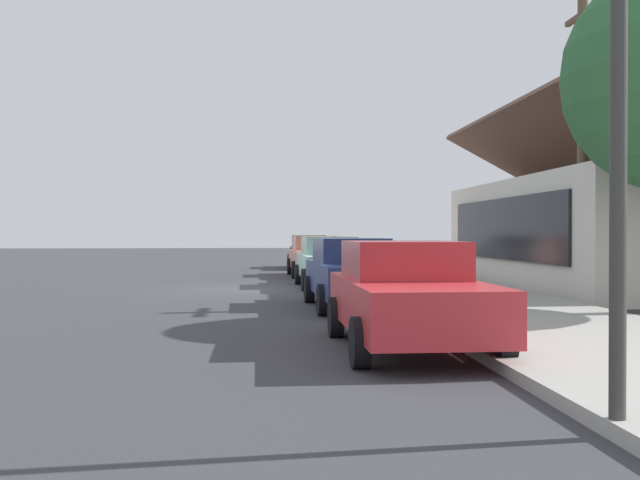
{
  "coord_description": "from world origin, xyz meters",
  "views": [
    {
      "loc": [
        22.1,
        0.65,
        1.72
      ],
      "look_at": [
        -1.89,
        2.52,
        1.48
      ],
      "focal_mm": 40.92,
      "sensor_mm": 36.0,
      "label": 1
    }
  ],
  "objects_px": {
    "car_seafoam": "(330,261)",
    "fire_hydrant_red": "(366,268)",
    "car_charcoal": "(309,251)",
    "utility_pole_wooden": "(582,140)",
    "car_cherry": "(407,294)",
    "car_navy": "(353,272)",
    "car_coral": "(315,255)",
    "traffic_light_main": "(494,17)"
  },
  "relations": [
    {
      "from": "traffic_light_main",
      "to": "car_navy",
      "type": "bearing_deg",
      "value": 179.18
    },
    {
      "from": "utility_pole_wooden",
      "to": "fire_hydrant_red",
      "type": "distance_m",
      "value": 9.83
    },
    {
      "from": "fire_hydrant_red",
      "to": "car_cherry",
      "type": "bearing_deg",
      "value": -5.65
    },
    {
      "from": "car_navy",
      "to": "fire_hydrant_red",
      "type": "xyz_separation_m",
      "value": [
        -8.48,
        1.51,
        -0.32
      ]
    },
    {
      "from": "car_seafoam",
      "to": "car_cherry",
      "type": "xyz_separation_m",
      "value": [
        12.3,
        0.03,
        0.0
      ]
    },
    {
      "from": "car_seafoam",
      "to": "traffic_light_main",
      "type": "relative_size",
      "value": 0.88
    },
    {
      "from": "car_seafoam",
      "to": "car_navy",
      "type": "bearing_deg",
      "value": -1.95
    },
    {
      "from": "utility_pole_wooden",
      "to": "car_seafoam",
      "type": "bearing_deg",
      "value": -138.58
    },
    {
      "from": "car_cherry",
      "to": "car_charcoal",
      "type": "bearing_deg",
      "value": 179.25
    },
    {
      "from": "car_charcoal",
      "to": "car_seafoam",
      "type": "distance_m",
      "value": 12.32
    },
    {
      "from": "car_navy",
      "to": "car_cherry",
      "type": "height_order",
      "value": "same"
    },
    {
      "from": "car_charcoal",
      "to": "utility_pole_wooden",
      "type": "xyz_separation_m",
      "value": [
        18.5,
        5.35,
        3.11
      ]
    },
    {
      "from": "car_charcoal",
      "to": "traffic_light_main",
      "type": "relative_size",
      "value": 0.91
    },
    {
      "from": "car_seafoam",
      "to": "fire_hydrant_red",
      "type": "height_order",
      "value": "car_seafoam"
    },
    {
      "from": "car_navy",
      "to": "car_cherry",
      "type": "relative_size",
      "value": 1.04
    },
    {
      "from": "car_charcoal",
      "to": "traffic_light_main",
      "type": "bearing_deg",
      "value": 1.61
    },
    {
      "from": "car_coral",
      "to": "traffic_light_main",
      "type": "height_order",
      "value": "traffic_light_main"
    },
    {
      "from": "car_coral",
      "to": "car_seafoam",
      "type": "xyz_separation_m",
      "value": [
        5.88,
        0.06,
        0.0
      ]
    },
    {
      "from": "car_charcoal",
      "to": "car_coral",
      "type": "distance_m",
      "value": 6.44
    },
    {
      "from": "car_coral",
      "to": "traffic_light_main",
      "type": "bearing_deg",
      "value": -2.02
    },
    {
      "from": "car_cherry",
      "to": "car_navy",
      "type": "bearing_deg",
      "value": -179.8
    },
    {
      "from": "utility_pole_wooden",
      "to": "car_coral",
      "type": "bearing_deg",
      "value": -155.44
    },
    {
      "from": "car_charcoal",
      "to": "car_seafoam",
      "type": "xyz_separation_m",
      "value": [
        12.32,
        -0.1,
        -0.0
      ]
    },
    {
      "from": "car_navy",
      "to": "fire_hydrant_red",
      "type": "distance_m",
      "value": 8.62
    },
    {
      "from": "car_coral",
      "to": "fire_hydrant_red",
      "type": "bearing_deg",
      "value": 20.27
    },
    {
      "from": "fire_hydrant_red",
      "to": "car_charcoal",
      "type": "bearing_deg",
      "value": -172.43
    },
    {
      "from": "car_cherry",
      "to": "utility_pole_wooden",
      "type": "relative_size",
      "value": 0.61
    },
    {
      "from": "car_seafoam",
      "to": "traffic_light_main",
      "type": "distance_m",
      "value": 17.27
    },
    {
      "from": "car_coral",
      "to": "utility_pole_wooden",
      "type": "xyz_separation_m",
      "value": [
        12.06,
        5.51,
        3.11
      ]
    },
    {
      "from": "car_seafoam",
      "to": "car_cherry",
      "type": "height_order",
      "value": "same"
    },
    {
      "from": "car_charcoal",
      "to": "car_cherry",
      "type": "height_order",
      "value": "same"
    },
    {
      "from": "car_seafoam",
      "to": "car_navy",
      "type": "height_order",
      "value": "same"
    },
    {
      "from": "car_coral",
      "to": "traffic_light_main",
      "type": "relative_size",
      "value": 0.86
    },
    {
      "from": "car_charcoal",
      "to": "fire_hydrant_red",
      "type": "distance_m",
      "value": 10.29
    },
    {
      "from": "fire_hydrant_red",
      "to": "utility_pole_wooden",
      "type": "bearing_deg",
      "value": 25.73
    },
    {
      "from": "car_charcoal",
      "to": "car_coral",
      "type": "height_order",
      "value": "same"
    },
    {
      "from": "car_navy",
      "to": "car_cherry",
      "type": "xyz_separation_m",
      "value": [
        5.94,
        0.08,
        0.0
      ]
    },
    {
      "from": "car_seafoam",
      "to": "car_navy",
      "type": "relative_size",
      "value": 0.97
    },
    {
      "from": "car_charcoal",
      "to": "fire_hydrant_red",
      "type": "relative_size",
      "value": 6.64
    },
    {
      "from": "car_charcoal",
      "to": "car_cherry",
      "type": "xyz_separation_m",
      "value": [
        24.61,
        -0.07,
        -0.0
      ]
    },
    {
      "from": "car_cherry",
      "to": "utility_pole_wooden",
      "type": "distance_m",
      "value": 8.75
    },
    {
      "from": "car_seafoam",
      "to": "traffic_light_main",
      "type": "bearing_deg",
      "value": -2.17
    }
  ]
}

